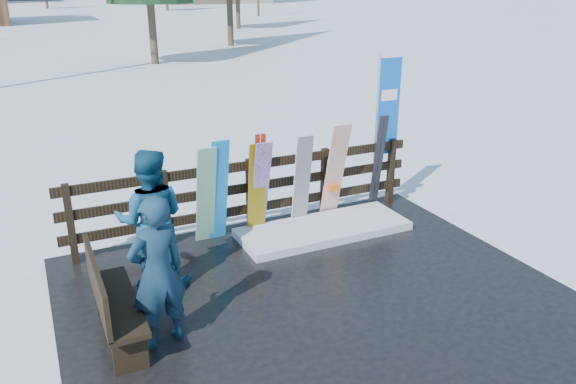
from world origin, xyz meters
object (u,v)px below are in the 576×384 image
snowboard_1 (206,196)px  person_back (151,220)px  snowboard_0 (219,191)px  snowboard_5 (335,172)px  bench (110,299)px  snowboard_3 (261,188)px  person_front (157,273)px  rental_flag (385,113)px  snowboard_4 (302,182)px  snowboard_2 (257,189)px

snowboard_1 → person_back: size_ratio=0.86×
snowboard_0 → snowboard_5: size_ratio=0.98×
bench → snowboard_3: size_ratio=0.98×
bench → person_back: bearing=55.3°
snowboard_0 → person_front: person_front is taller
person_front → person_back: 1.26m
snowboard_3 → snowboard_0: bearing=180.0°
snowboard_5 → rental_flag: size_ratio=0.64×
snowboard_4 → snowboard_5: (0.58, -0.00, 0.07)m
person_back → bench: bearing=74.1°
snowboard_2 → person_back: bearing=-153.8°
snowboard_1 → person_back: 1.31m
bench → snowboard_4: (3.19, 1.85, 0.23)m
bench → snowboard_4: snowboard_4 is taller
snowboard_4 → snowboard_2: bearing=-180.0°
snowboard_4 → rental_flag: (1.67, 0.27, 0.86)m
snowboard_4 → person_back: (-2.51, -0.86, 0.16)m
snowboard_4 → snowboard_1: bearing=-180.0°
snowboard_5 → person_back: size_ratio=0.93×
snowboard_2 → snowboard_5: snowboard_5 is taller
snowboard_3 → snowboard_4: bearing=0.0°
snowboard_2 → person_back: (-1.76, -0.86, 0.17)m
snowboard_2 → person_front: person_front is taller
snowboard_4 → person_back: person_back is taller
snowboard_1 → snowboard_2: size_ratio=1.06×
snowboard_0 → snowboard_3: snowboard_0 is taller
snowboard_1 → snowboard_2: bearing=0.0°
snowboard_5 → person_front: (-3.30, -2.11, 0.03)m
snowboard_4 → snowboard_5: size_ratio=0.90×
snowboard_0 → rental_flag: rental_flag is taller
snowboard_0 → snowboard_1: snowboard_0 is taller
snowboard_3 → rental_flag: size_ratio=0.59×
snowboard_1 → rental_flag: size_ratio=0.60×
bench → snowboard_2: snowboard_2 is taller
snowboard_4 → rental_flag: bearing=9.2°
snowboard_0 → person_back: 1.45m
snowboard_2 → snowboard_5: (1.33, 0.00, 0.08)m
snowboard_4 → snowboard_0: bearing=-180.0°
snowboard_3 → snowboard_5: size_ratio=0.92×
snowboard_5 → person_front: bearing=-147.5°
snowboard_0 → snowboard_4: snowboard_0 is taller
snowboard_0 → rental_flag: 3.13m
rental_flag → person_back: 4.39m
snowboard_4 → snowboard_3: bearing=-180.0°
snowboard_0 → snowboard_3: (0.65, -0.00, -0.05)m
snowboard_2 → person_front: size_ratio=0.87×
person_back → snowboard_0: bearing=-124.6°
snowboard_4 → snowboard_5: 0.59m
snowboard_1 → snowboard_3: size_ratio=1.02×
snowboard_5 → snowboard_3: bearing=-180.0°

